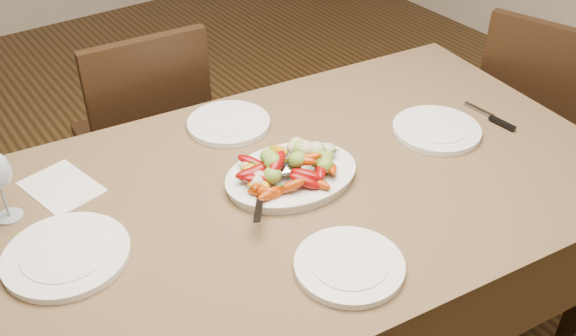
# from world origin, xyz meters

# --- Properties ---
(floor) EXTENTS (6.00, 6.00, 0.00)m
(floor) POSITION_xyz_m (0.00, 0.00, 0.00)
(floor) COLOR #3C2812
(floor) RESTS_ON ground
(dining_table) EXTENTS (1.95, 1.25, 0.76)m
(dining_table) POSITION_xyz_m (-0.14, -0.27, 0.38)
(dining_table) COLOR brown
(dining_table) RESTS_ON ground
(chair_far) EXTENTS (0.45, 0.45, 0.95)m
(chair_far) POSITION_xyz_m (-0.20, 0.60, 0.47)
(chair_far) COLOR black
(chair_far) RESTS_ON ground
(chair_right) EXTENTS (0.52, 0.52, 0.95)m
(chair_right) POSITION_xyz_m (1.12, -0.22, 0.47)
(chair_right) COLOR black
(chair_right) RESTS_ON ground
(serving_platter) EXTENTS (0.38, 0.30, 0.02)m
(serving_platter) POSITION_xyz_m (-0.12, -0.25, 0.77)
(serving_platter) COLOR white
(serving_platter) RESTS_ON dining_table
(roasted_vegetables) EXTENTS (0.31, 0.23, 0.09)m
(roasted_vegetables) POSITION_xyz_m (-0.12, -0.25, 0.83)
(roasted_vegetables) COLOR #750606
(roasted_vegetables) RESTS_ON serving_platter
(serving_spoon) EXTENTS (0.26, 0.22, 0.03)m
(serving_spoon) POSITION_xyz_m (-0.19, -0.28, 0.81)
(serving_spoon) COLOR #9EA0A8
(serving_spoon) RESTS_ON serving_platter
(plate_left) EXTENTS (0.29, 0.29, 0.02)m
(plate_left) POSITION_xyz_m (-0.71, -0.19, 0.77)
(plate_left) COLOR white
(plate_left) RESTS_ON dining_table
(plate_right) EXTENTS (0.26, 0.26, 0.02)m
(plate_right) POSITION_xyz_m (0.38, -0.31, 0.77)
(plate_right) COLOR white
(plate_right) RESTS_ON dining_table
(plate_far) EXTENTS (0.25, 0.25, 0.02)m
(plate_far) POSITION_xyz_m (-0.11, 0.08, 0.77)
(plate_far) COLOR white
(plate_far) RESTS_ON dining_table
(plate_near) EXTENTS (0.25, 0.25, 0.02)m
(plate_near) POSITION_xyz_m (-0.20, -0.60, 0.77)
(plate_near) COLOR white
(plate_near) RESTS_ON dining_table
(menu_card) EXTENTS (0.19, 0.24, 0.00)m
(menu_card) POSITION_xyz_m (-0.63, 0.08, 0.76)
(menu_card) COLOR silver
(menu_card) RESTS_ON dining_table
(table_knife) EXTENTS (0.03, 0.20, 0.01)m
(table_knife) POSITION_xyz_m (0.57, -0.35, 0.76)
(table_knife) COLOR #9EA0A8
(table_knife) RESTS_ON dining_table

